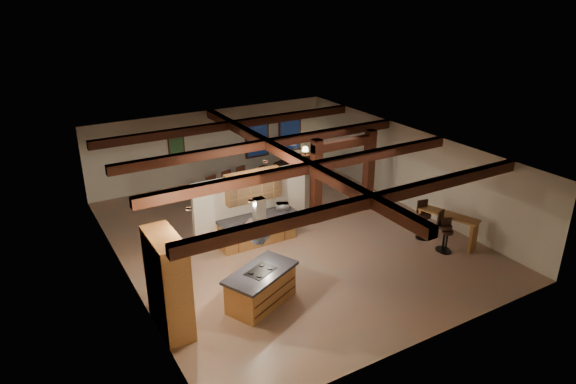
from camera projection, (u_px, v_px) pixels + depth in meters
name	position (u px, v px, depth m)	size (l,w,h in m)	color
ground	(287.00, 237.00, 16.42)	(12.00, 12.00, 0.00)	#A1826B
room_walls	(287.00, 185.00, 15.74)	(12.00, 12.00, 12.00)	silver
ceiling_beams	(287.00, 155.00, 15.37)	(10.00, 12.00, 0.28)	#3D200F
timber_posts	(344.00, 167.00, 17.31)	(2.50, 0.30, 2.90)	#3D200F
partition_wall	(251.00, 206.00, 15.93)	(3.80, 0.18, 2.20)	silver
pantry_cabinet	(168.00, 283.00, 11.71)	(0.67, 1.60, 2.40)	#B08039
back_counter	(257.00, 229.00, 15.86)	(2.50, 0.66, 0.94)	#B08039
upper_display_cabinet	(253.00, 186.00, 15.49)	(1.80, 0.36, 0.95)	#B08039
range_hood	(260.00, 241.00, 12.36)	(1.10, 1.10, 1.40)	silver
back_windows	(274.00, 135.00, 21.89)	(2.70, 0.07, 1.70)	#3D200F
framed_art	(176.00, 146.00, 19.81)	(0.65, 0.05, 0.85)	#3D200F
recessed_cans	(238.00, 188.00, 12.60)	(3.16, 2.46, 0.03)	silver
kitchen_island	(261.00, 287.00, 12.86)	(2.17, 1.73, 0.95)	#B08039
dining_table	(236.00, 196.00, 18.67)	(1.98, 1.11, 0.70)	#3B180E
sofa	(282.00, 164.00, 22.00)	(2.19, 0.86, 0.64)	black
microwave	(283.00, 206.00, 16.06)	(0.38, 0.26, 0.21)	#B2B2B7
bar_counter	(447.00, 223.00, 15.79)	(1.04, 1.95, 0.99)	#B08039
side_table	(305.00, 161.00, 22.50)	(0.45, 0.45, 0.57)	#3D200F
table_lamp	(305.00, 149.00, 22.30)	(0.30, 0.30, 0.35)	black
bar_stool_a	(447.00, 235.00, 15.32)	(0.40, 0.41, 1.07)	black
bar_stool_b	(443.00, 231.00, 15.39)	(0.46, 0.48, 1.25)	black
bar_stool_c	(423.00, 219.00, 16.15)	(0.44, 0.45, 1.24)	black
dining_chairs	(235.00, 189.00, 18.57)	(2.23, 2.23, 1.19)	#3D200F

